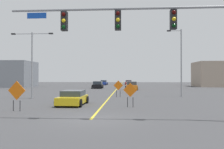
{
  "coord_description": "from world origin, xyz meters",
  "views": [
    {
      "loc": [
        2.0,
        -12.45,
        2.36
      ],
      "look_at": [
        0.07,
        16.8,
        2.66
      ],
      "focal_mm": 36.58,
      "sensor_mm": 36.0,
      "label": 1
    }
  ],
  "objects": [
    {
      "name": "car_blue_passing",
      "position": [
        -4.73,
        53.19,
        0.63
      ],
      "size": [
        2.13,
        4.48,
        1.38
      ],
      "color": "#1E389E",
      "rests_on": "ground"
    },
    {
      "name": "car_red_mid",
      "position": [
        2.44,
        55.93,
        0.65
      ],
      "size": [
        2.12,
        4.33,
        1.37
      ],
      "color": "red",
      "rests_on": "ground"
    },
    {
      "name": "roadside_building_east",
      "position": [
        21.97,
        44.22,
        2.98
      ],
      "size": [
        6.6,
        8.21,
        5.97
      ],
      "color": "gray",
      "rests_on": "ground"
    },
    {
      "name": "construction_sign_right_shoulder",
      "position": [
        -5.6,
        2.81,
        1.32
      ],
      "size": [
        1.31,
        0.2,
        2.07
      ],
      "color": "orange",
      "rests_on": "ground"
    },
    {
      "name": "street_lamp_mid_left",
      "position": [
        -8.31,
        11.67,
        4.41
      ],
      "size": [
        4.63,
        0.24,
        7.2
      ],
      "color": "gray",
      "rests_on": "ground"
    },
    {
      "name": "ground",
      "position": [
        0.0,
        0.0,
        0.0
      ],
      "size": [
        176.41,
        176.41,
        0.0
      ],
      "primitive_type": "plane",
      "color": "#444447"
    },
    {
      "name": "car_black_near",
      "position": [
        -4.05,
        34.35,
        0.68
      ],
      "size": [
        2.24,
        4.55,
        1.44
      ],
      "color": "black",
      "rests_on": "ground"
    },
    {
      "name": "roadside_building_west",
      "position": [
        -23.73,
        38.93,
        2.98
      ],
      "size": [
        7.43,
        8.09,
        5.95
      ],
      "color": "gray",
      "rests_on": "ground"
    },
    {
      "name": "road_centre_stripe",
      "position": [
        0.0,
        49.0,
        0.0
      ],
      "size": [
        0.16,
        98.0,
        0.01
      ],
      "color": "yellow",
      "rests_on": "ground"
    },
    {
      "name": "car_yellow_approaching",
      "position": [
        -2.54,
        6.44,
        0.58
      ],
      "size": [
        2.17,
        3.88,
        1.21
      ],
      "color": "gold",
      "rests_on": "ground"
    },
    {
      "name": "construction_sign_right_lane",
      "position": [
        2.25,
        5.26,
        1.21
      ],
      "size": [
        1.09,
        0.21,
        1.9
      ],
      "color": "orange",
      "rests_on": "ground"
    },
    {
      "name": "car_orange_far",
      "position": [
        2.78,
        28.95,
        0.69
      ],
      "size": [
        2.26,
        4.6,
        1.5
      ],
      "color": "orange",
      "rests_on": "ground"
    },
    {
      "name": "construction_sign_median_near",
      "position": [
        0.98,
        14.2,
        1.23
      ],
      "size": [
        1.13,
        0.14,
        1.92
      ],
      "color": "orange",
      "rests_on": "ground"
    },
    {
      "name": "street_lamp_near_right",
      "position": [
        8.25,
        14.79,
        4.38
      ],
      "size": [
        1.73,
        0.24,
        7.95
      ],
      "color": "gray",
      "rests_on": "ground"
    },
    {
      "name": "traffic_signal_assembly",
      "position": [
        3.14,
        -0.02,
        5.02
      ],
      "size": [
        12.05,
        0.44,
        6.69
      ],
      "color": "gray",
      "rests_on": "ground"
    }
  ]
}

